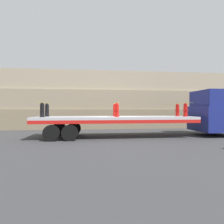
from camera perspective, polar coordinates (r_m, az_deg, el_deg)
ground_plane at (r=11.28m, az=1.26°, el=-8.16°), size 120.00×120.00×0.00m
rock_cliff at (r=17.38m, az=-1.39°, el=3.80°), size 60.00×3.30×5.37m
truck_cab at (r=13.83m, az=30.73°, el=-0.40°), size 2.67×2.62×3.04m
flatbed_trailer at (r=11.11m, az=-1.89°, el=-2.73°), size 9.99×2.52×1.31m
fire_hydrant_black_near_0 at (r=10.93m, az=-21.83°, el=0.59°), size 0.30×0.46×0.85m
fire_hydrant_black_far_0 at (r=11.96m, az=-20.45°, el=0.59°), size 0.30×0.46×0.85m
fire_hydrant_red_near_1 at (r=10.62m, az=1.64°, el=0.63°), size 0.30×0.46×0.85m
fire_hydrant_red_far_1 at (r=11.68m, az=0.93°, el=0.63°), size 0.30×0.46×0.85m
fire_hydrant_red_near_2 at (r=12.03m, az=22.85°, el=0.58°), size 0.30×0.46×0.85m
fire_hydrant_red_far_2 at (r=12.97m, az=20.57°, el=0.59°), size 0.30×0.46×0.85m
cargo_strap_rear at (r=11.45m, az=-21.12°, el=2.80°), size 0.05×2.62×0.01m
cargo_strap_middle at (r=11.16m, az=1.27°, el=2.90°), size 0.05×2.62×0.01m
cargo_strap_front at (r=12.51m, az=21.67°, el=2.61°), size 0.05×2.62×0.01m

